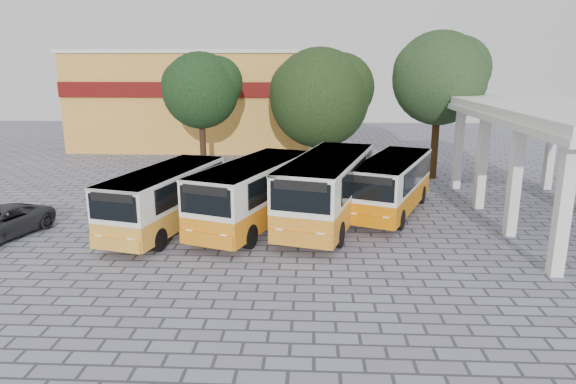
# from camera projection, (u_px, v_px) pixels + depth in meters

# --- Properties ---
(ground) EXTENTS (90.00, 90.00, 0.00)m
(ground) POSITION_uv_depth(u_px,v_px,m) (329.00, 247.00, 20.86)
(ground) COLOR slate
(ground) RESTS_ON ground
(terminal_shelter) EXTENTS (6.80, 15.80, 5.40)m
(terminal_shelter) POSITION_uv_depth(u_px,v_px,m) (562.00, 117.00, 23.05)
(terminal_shelter) COLOR silver
(terminal_shelter) RESTS_ON ground
(shophouse_block) EXTENTS (20.40, 10.40, 8.30)m
(shophouse_block) POSITION_uv_depth(u_px,v_px,m) (197.00, 99.00, 45.52)
(shophouse_block) COLOR gold
(shophouse_block) RESTS_ON ground
(bus_far_left) EXTENTS (4.09, 8.01, 2.74)m
(bus_far_left) POSITION_uv_depth(u_px,v_px,m) (166.00, 196.00, 22.54)
(bus_far_left) COLOR gold
(bus_far_left) RESTS_ON ground
(bus_centre_left) EXTENTS (5.11, 8.72, 2.94)m
(bus_centre_left) POSITION_uv_depth(u_px,v_px,m) (254.00, 190.00, 22.99)
(bus_centre_left) COLOR orange
(bus_centre_left) RESTS_ON ground
(bus_centre_right) EXTENTS (4.86, 9.26, 3.16)m
(bus_centre_right) POSITION_uv_depth(u_px,v_px,m) (328.00, 186.00, 23.29)
(bus_centre_right) COLOR orange
(bus_centre_right) RESTS_ON ground
(bus_far_right) EXTENTS (5.03, 8.18, 2.75)m
(bus_far_right) POSITION_uv_depth(u_px,v_px,m) (392.00, 182.00, 25.14)
(bus_far_right) COLOR #D16C00
(bus_far_right) RESTS_ON ground
(tree_left) EXTENTS (5.33, 5.08, 8.02)m
(tree_left) POSITION_uv_depth(u_px,v_px,m) (202.00, 88.00, 34.14)
(tree_left) COLOR #3A2415
(tree_left) RESTS_ON ground
(tree_middle) EXTENTS (7.27, 6.92, 8.35)m
(tree_middle) POSITION_uv_depth(u_px,v_px,m) (321.00, 95.00, 35.56)
(tree_middle) COLOR #442F16
(tree_middle) RESTS_ON ground
(tree_right) EXTENTS (6.09, 5.80, 9.24)m
(tree_right) POSITION_uv_depth(u_px,v_px,m) (441.00, 75.00, 31.73)
(tree_right) COLOR #3E2711
(tree_right) RESTS_ON ground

